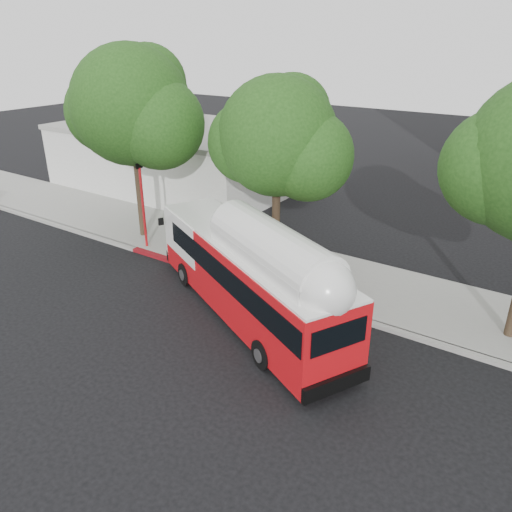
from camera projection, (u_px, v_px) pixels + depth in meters
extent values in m
plane|color=black|center=(212.00, 335.00, 18.13)|extent=(120.00, 120.00, 0.00)
cube|color=gray|center=(299.00, 269.00, 23.03)|extent=(60.00, 5.00, 0.15)
cube|color=gray|center=(269.00, 291.00, 21.06)|extent=(60.00, 0.30, 0.15)
cube|color=maroon|center=(213.00, 274.00, 22.58)|extent=(10.00, 0.32, 0.16)
cylinder|color=#2D2116|center=(139.00, 182.00, 25.62)|extent=(0.36, 0.36, 6.08)
sphere|color=#1C4112|center=(131.00, 105.00, 24.06)|extent=(5.80, 5.80, 5.80)
sphere|color=#1C4112|center=(159.00, 124.00, 23.72)|extent=(4.35, 4.35, 4.35)
cylinder|color=#2D2116|center=(276.00, 214.00, 22.07)|extent=(0.36, 0.36, 5.44)
sphere|color=#1C4112|center=(277.00, 136.00, 20.68)|extent=(5.00, 5.00, 5.00)
sphere|color=#1C4112|center=(308.00, 156.00, 20.41)|extent=(3.75, 3.75, 3.75)
cube|color=silver|center=(178.00, 158.00, 35.03)|extent=(16.00, 10.00, 4.00)
cube|color=gray|center=(176.00, 128.00, 34.17)|extent=(16.20, 10.20, 0.30)
cube|color=red|center=(247.00, 277.00, 18.71)|extent=(10.93, 7.18, 2.67)
cube|color=black|center=(253.00, 269.00, 18.12)|extent=(9.97, 6.73, 0.88)
cube|color=white|center=(247.00, 244.00, 18.15)|extent=(10.90, 7.12, 0.09)
cube|color=white|center=(273.00, 256.00, 16.58)|extent=(6.09, 4.33, 0.51)
cube|color=black|center=(188.00, 251.00, 24.01)|extent=(1.41, 1.81, 0.06)
imported|color=#213E9A|center=(188.00, 242.00, 23.83)|extent=(1.21, 1.66, 0.83)
cylinder|color=red|center=(143.00, 210.00, 24.57)|extent=(0.13, 0.13, 4.17)
cube|color=black|center=(139.00, 166.00, 23.67)|extent=(0.05, 0.42, 0.26)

